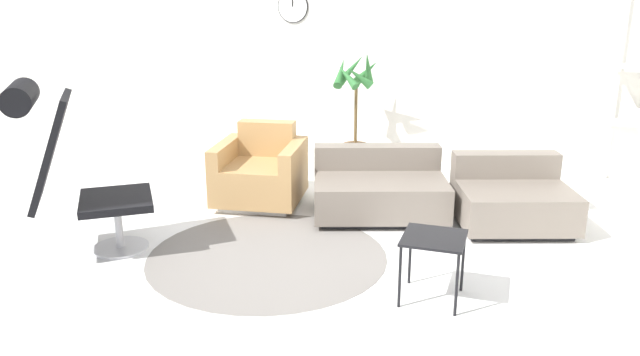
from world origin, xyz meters
The scene contains 9 objects.
ground_plane centered at (0.00, 0.00, 0.00)m, with size 12.00×12.00×0.00m, color white.
wall_back centered at (0.00, 2.90, 1.40)m, with size 12.00×0.09×2.80m.
round_rug centered at (-0.19, -0.23, 0.00)m, with size 1.86×1.86×0.01m.
lounge_chair centered at (-1.63, -0.65, 0.81)m, with size 1.11×1.02×1.36m.
armchair_red centered at (-0.74, 0.93, 0.29)m, with size 0.90×0.90×0.75m.
couch_low centered at (0.41, 0.97, 0.23)m, with size 1.38×1.15×0.59m.
couch_second centered at (1.57, 1.07, 0.23)m, with size 1.16×1.08×0.59m.
side_table centered at (1.12, -0.51, 0.40)m, with size 0.40×0.40×0.45m.
potted_plant centered at (-0.19, 2.35, 0.62)m, with size 0.53×0.52×1.37m.
Camera 1 is at (1.60, -4.33, 2.01)m, focal length 35.00 mm.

